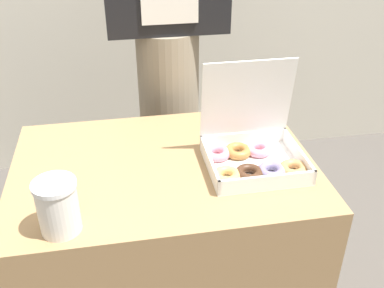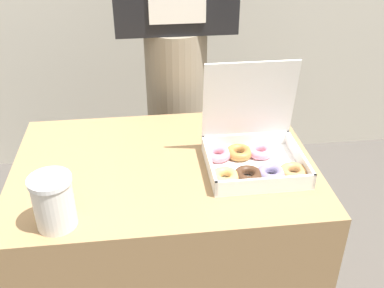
{
  "view_description": "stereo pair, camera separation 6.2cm",
  "coord_description": "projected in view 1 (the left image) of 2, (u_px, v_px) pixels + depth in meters",
  "views": [
    {
      "loc": [
        -0.11,
        -1.12,
        1.49
      ],
      "look_at": [
        0.08,
        -0.03,
        0.83
      ],
      "focal_mm": 42.0,
      "sensor_mm": 36.0,
      "label": 1
    },
    {
      "loc": [
        -0.05,
        -1.12,
        1.49
      ],
      "look_at": [
        0.08,
        -0.03,
        0.83
      ],
      "focal_mm": 42.0,
      "sensor_mm": 36.0,
      "label": 2
    }
  ],
  "objects": [
    {
      "name": "table",
      "position": [
        167.0,
        255.0,
        1.53
      ],
      "size": [
        0.9,
        0.63,
        0.75
      ],
      "color": "#99754C",
      "rests_on": "ground_plane"
    },
    {
      "name": "donut_box",
      "position": [
        251.0,
        152.0,
        1.31
      ],
      "size": [
        0.31,
        0.25,
        0.3
      ],
      "color": "white",
      "rests_on": "table"
    },
    {
      "name": "coffee_cup",
      "position": [
        58.0,
        207.0,
        1.05
      ],
      "size": [
        0.1,
        0.1,
        0.14
      ],
      "color": "silver",
      "rests_on": "table"
    },
    {
      "name": "person_customer",
      "position": [
        167.0,
        32.0,
        1.69
      ],
      "size": [
        0.44,
        0.24,
        1.83
      ],
      "color": "gray",
      "rests_on": "ground_plane"
    }
  ]
}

